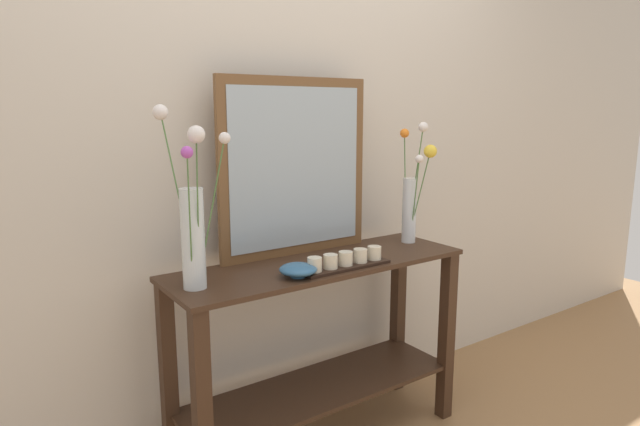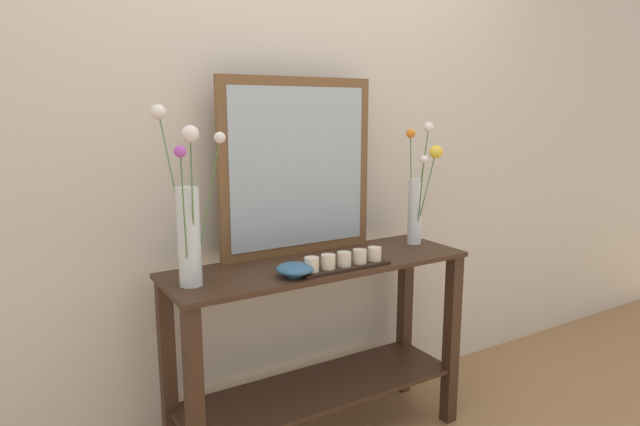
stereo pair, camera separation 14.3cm
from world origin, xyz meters
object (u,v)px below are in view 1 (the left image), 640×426
at_px(candle_tray, 346,261).
at_px(decorative_bowl, 298,269).
at_px(tall_vase_left, 192,222).
at_px(vase_right, 412,195).
at_px(console_table, 320,333).
at_px(mirror_leaning, 296,168).

bearing_deg(candle_tray, decorative_bowl, 177.01).
height_order(tall_vase_left, vase_right, tall_vase_left).
height_order(vase_right, decorative_bowl, vase_right).
distance_m(candle_tray, decorative_bowl, 0.21).
distance_m(console_table, tall_vase_left, 0.78).
relative_size(tall_vase_left, decorative_bowl, 4.43).
bearing_deg(mirror_leaning, console_table, -87.72).
relative_size(tall_vase_left, candle_tray, 1.61).
distance_m(console_table, decorative_bowl, 0.40).
bearing_deg(candle_tray, console_table, 104.11).
bearing_deg(tall_vase_left, vase_right, 2.64).
bearing_deg(vase_right, console_table, -177.14).
xyz_separation_m(mirror_leaning, vase_right, (0.55, -0.14, -0.15)).
bearing_deg(tall_vase_left, candle_tray, -10.36).
height_order(mirror_leaning, vase_right, mirror_leaning).
bearing_deg(console_table, candle_tray, -75.89).
distance_m(mirror_leaning, tall_vase_left, 0.59).
bearing_deg(mirror_leaning, decorative_bowl, -121.20).
bearing_deg(decorative_bowl, candle_tray, -2.99).
xyz_separation_m(console_table, candle_tray, (0.03, -0.13, 0.34)).
height_order(console_table, tall_vase_left, tall_vase_left).
relative_size(mirror_leaning, candle_tray, 1.91).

